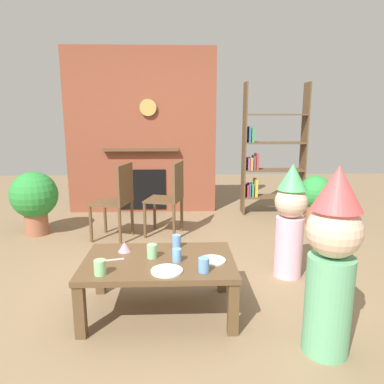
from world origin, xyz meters
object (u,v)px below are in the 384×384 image
Objects in this scene: paper_plate_rear at (212,260)px; birthday_cake_slice at (125,247)px; bookshelf at (269,156)px; paper_cup_far_left at (204,265)px; child_in_pink at (290,218)px; paper_cup_far_right at (100,267)px; dining_chair_middle at (171,194)px; potted_plant_short at (34,198)px; coffee_table at (159,267)px; paper_cup_near_left at (177,255)px; potted_plant_tall at (315,195)px; paper_cup_center at (152,251)px; paper_plate_front at (167,271)px; dining_chair_left at (118,197)px; child_with_cone_hat at (332,258)px; paper_cup_near_right at (177,241)px.

birthday_cake_slice reaches higher than paper_plate_rear.
bookshelf reaches higher than paper_plate_rear.
child_in_pink reaches higher than paper_cup_far_left.
paper_cup_far_right is at bearing -121.65° from bookshelf.
bookshelf reaches higher than dining_chair_middle.
paper_plate_rear is at bearing -43.59° from potted_plant_short.
paper_cup_near_left reaches higher than coffee_table.
potted_plant_tall reaches higher than paper_plate_rear.
dining_chair_middle is at bearing 88.34° from coffee_table.
dining_chair_middle is (0.10, 1.73, 0.05)m from paper_cup_center.
coffee_table is 10.85× the size of paper_cup_center.
birthday_cake_slice is at bearing 149.23° from paper_cup_center.
paper_cup_far_right reaches higher than paper_cup_near_left.
dining_chair_left is at bearing 108.51° from paper_plate_front.
paper_cup_near_left is at bearing 179.31° from paper_plate_rear.
child_with_cone_hat reaches higher than paper_plate_rear.
paper_cup_near_right is at bearing -118.23° from bookshelf.
dining_chair_middle is (-0.08, 1.51, 0.05)m from paper_cup_near_right.
child_with_cone_hat is 1.76× the size of potted_plant_tall.
bookshelf is 3.21m from paper_cup_far_left.
child_with_cone_hat is at bearing -21.36° from paper_cup_far_left.
coffee_table is 1.22× the size of dining_chair_left.
potted_plant_short is (-1.61, 1.85, 0.11)m from coffee_table.
coffee_table is 1.74m from dining_chair_left.
coffee_table is at bearing -132.51° from potted_plant_tall.
bookshelf is 1.76m from dining_chair_middle.
paper_cup_center is at bearing -0.54° from child_with_cone_hat.
paper_plate_rear is 2.69m from potted_plant_tall.
paper_cup_far_right is 0.47× the size of paper_plate_front.
dining_chair_middle is (0.61, 0.12, 0.00)m from dining_chair_left.
child_in_pink is 3.03m from potted_plant_short.
coffee_table is at bearing 106.80° from paper_plate_front.
child_with_cone_hat is 1.30× the size of dining_chair_middle.
paper_plate_front is 0.24× the size of dining_chair_left.
paper_plate_front is at bearing -51.02° from potted_plant_short.
child_in_pink is 1.61m from dining_chair_middle.
paper_plate_rear is 0.69m from birthday_cake_slice.
potted_plant_tall is (0.91, 2.65, -0.21)m from child_with_cone_hat.
paper_plate_rear is at bearing 14.43° from paper_cup_far_right.
paper_plate_rear is at bearing -17.93° from birthday_cake_slice.
child_in_pink is at bearing 17.82° from paper_cup_near_right.
paper_cup_center is 1.01× the size of birthday_cake_slice.
dining_chair_middle is 1.15× the size of potted_plant_short.
paper_plate_front is (0.44, 0.03, -0.04)m from paper_cup_far_right.
dining_chair_left is (-2.03, -1.11, -0.35)m from bookshelf.
coffee_table is 0.94× the size of child_with_cone_hat.
birthday_cake_slice is at bearing 146.58° from paper_cup_far_left.
potted_plant_tall reaches higher than paper_cup_near_right.
child_with_cone_hat is 1.50× the size of potted_plant_short.
dining_chair_middle reaches higher than paper_plate_rear.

